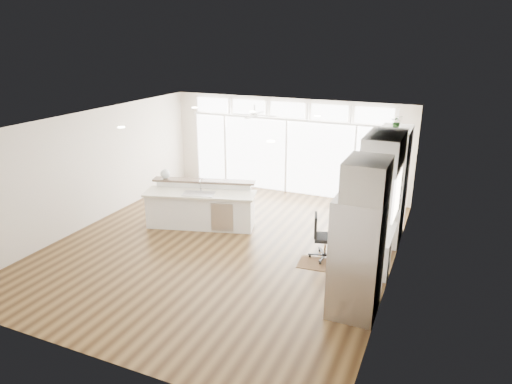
% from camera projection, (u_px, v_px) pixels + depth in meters
% --- Properties ---
extents(floor, '(7.00, 8.00, 0.02)m').
position_uv_depth(floor, '(224.00, 245.00, 9.95)').
color(floor, '#3C2712').
rests_on(floor, ground).
extents(ceiling, '(7.00, 8.00, 0.02)m').
position_uv_depth(ceiling, '(221.00, 122.00, 9.06)').
color(ceiling, white).
rests_on(ceiling, wall_back).
extents(wall_back, '(7.00, 0.04, 2.70)m').
position_uv_depth(wall_back, '(288.00, 146.00, 12.97)').
color(wall_back, beige).
rests_on(wall_back, floor).
extents(wall_front, '(7.00, 0.04, 2.70)m').
position_uv_depth(wall_front, '(83.00, 273.00, 6.04)').
color(wall_front, beige).
rests_on(wall_front, floor).
extents(wall_left, '(0.04, 8.00, 2.70)m').
position_uv_depth(wall_left, '(92.00, 168.00, 10.83)').
color(wall_left, beige).
rests_on(wall_left, floor).
extents(wall_right, '(0.04, 8.00, 2.70)m').
position_uv_depth(wall_right, '(396.00, 211.00, 8.18)').
color(wall_right, beige).
rests_on(wall_right, floor).
extents(glass_wall, '(5.80, 0.06, 2.08)m').
position_uv_depth(glass_wall, '(287.00, 157.00, 13.02)').
color(glass_wall, white).
rests_on(glass_wall, wall_back).
extents(transom_row, '(5.90, 0.06, 0.40)m').
position_uv_depth(transom_row, '(288.00, 110.00, 12.58)').
color(transom_row, white).
rests_on(transom_row, wall_back).
extents(desk_window, '(0.04, 0.85, 0.85)m').
position_uv_depth(desk_window, '(397.00, 195.00, 8.39)').
color(desk_window, white).
rests_on(desk_window, wall_right).
extents(ceiling_fan, '(1.16, 1.16, 0.32)m').
position_uv_depth(ceiling_fan, '(254.00, 111.00, 11.75)').
color(ceiling_fan, white).
rests_on(ceiling_fan, ceiling).
extents(recessed_lights, '(3.40, 3.00, 0.02)m').
position_uv_depth(recessed_lights, '(225.00, 121.00, 9.24)').
color(recessed_lights, white).
rests_on(recessed_lights, ceiling).
extents(oven_cabinet, '(0.64, 1.20, 2.50)m').
position_uv_depth(oven_cabinet, '(390.00, 185.00, 9.90)').
color(oven_cabinet, white).
rests_on(oven_cabinet, floor).
extents(desk_nook, '(0.72, 1.30, 0.76)m').
position_uv_depth(desk_nook, '(373.00, 249.00, 8.90)').
color(desk_nook, white).
rests_on(desk_nook, floor).
extents(upper_cabinets, '(0.64, 1.30, 0.64)m').
position_uv_depth(upper_cabinets, '(384.00, 151.00, 8.24)').
color(upper_cabinets, white).
rests_on(upper_cabinets, wall_right).
extents(refrigerator, '(0.76, 0.90, 2.00)m').
position_uv_depth(refrigerator, '(357.00, 256.00, 7.27)').
color(refrigerator, silver).
rests_on(refrigerator, floor).
extents(fridge_cabinet, '(0.64, 0.90, 0.60)m').
position_uv_depth(fridge_cabinet, '(367.00, 179.00, 6.83)').
color(fridge_cabinet, white).
rests_on(fridge_cabinet, wall_right).
extents(framed_photos, '(0.06, 0.22, 0.80)m').
position_uv_depth(framed_photos, '(400.00, 193.00, 8.98)').
color(framed_photos, black).
rests_on(framed_photos, wall_right).
extents(kitchen_island, '(2.77, 1.65, 1.03)m').
position_uv_depth(kitchen_island, '(200.00, 206.00, 10.76)').
color(kitchen_island, white).
rests_on(kitchen_island, floor).
extents(rug, '(0.84, 0.64, 0.01)m').
position_uv_depth(rug, '(318.00, 264.00, 9.12)').
color(rug, '#341F10').
rests_on(rug, floor).
extents(office_chair, '(0.60, 0.57, 0.94)m').
position_uv_depth(office_chair, '(326.00, 237.00, 9.21)').
color(office_chair, black).
rests_on(office_chair, floor).
extents(fishbowl, '(0.27, 0.27, 0.23)m').
position_uv_depth(fishbowl, '(165.00, 174.00, 11.05)').
color(fishbowl, silver).
rests_on(fishbowl, kitchen_island).
extents(monitor, '(0.09, 0.50, 0.41)m').
position_uv_depth(monitor, '(371.00, 221.00, 8.74)').
color(monitor, black).
rests_on(monitor, desk_nook).
extents(keyboard, '(0.15, 0.31, 0.01)m').
position_uv_depth(keyboard, '(362.00, 229.00, 8.87)').
color(keyboard, silver).
rests_on(keyboard, desk_nook).
extents(potted_plant, '(0.28, 0.30, 0.21)m').
position_uv_depth(potted_plant, '(397.00, 123.00, 9.46)').
color(potted_plant, '#2D5E28').
rests_on(potted_plant, oven_cabinet).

